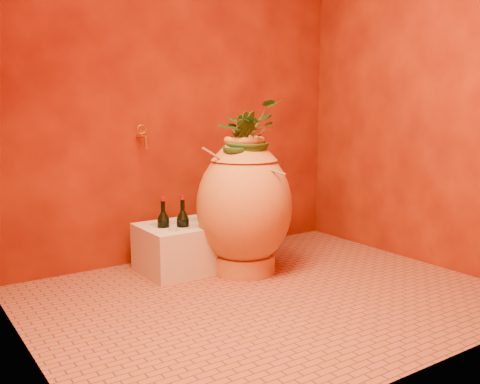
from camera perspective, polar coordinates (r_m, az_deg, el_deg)
floor at (r=3.01m, az=3.01°, el=-11.05°), size 2.50×2.50×0.00m
wall_back at (r=3.67m, az=-6.48°, el=12.49°), size 2.50×0.02×2.50m
wall_left at (r=2.30m, az=-23.23°, el=13.61°), size 0.02×2.00×2.50m
wall_right at (r=3.71m, az=19.15°, el=12.00°), size 0.02×2.00×2.50m
amphora at (r=3.32m, az=0.45°, el=-1.44°), size 0.77×0.77×0.85m
stone_basin at (r=3.46m, az=-5.26°, el=-5.85°), size 0.64×0.44×0.30m
wine_bottle_a at (r=3.34m, az=-6.10°, el=-3.94°), size 0.08×0.08×0.33m
wine_bottle_b at (r=3.40m, az=-8.15°, el=-3.86°), size 0.08×0.08×0.31m
wine_bottle_c at (r=3.36m, az=-8.16°, el=-3.97°), size 0.08×0.08×0.32m
wall_tap at (r=3.47m, az=-10.37°, el=5.95°), size 0.07×0.14×0.15m
plant_main at (r=3.27m, az=0.81°, el=5.94°), size 0.51×0.49×0.44m
plant_side at (r=3.19m, az=0.01°, el=5.29°), size 0.26×0.24×0.38m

